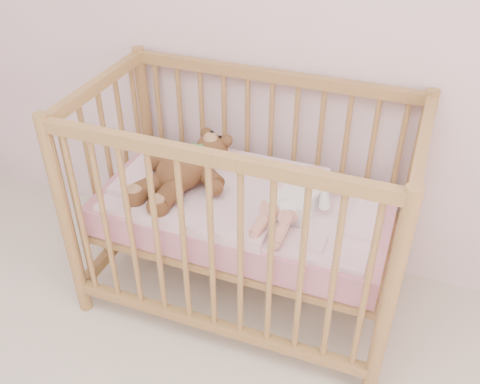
% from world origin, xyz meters
% --- Properties ---
extents(crib, '(1.36, 0.76, 1.00)m').
position_xyz_m(crib, '(-0.04, 1.60, 0.50)').
color(crib, tan).
rests_on(crib, floor).
extents(mattress, '(1.22, 0.62, 0.13)m').
position_xyz_m(mattress, '(-0.04, 1.60, 0.49)').
color(mattress, pink).
rests_on(mattress, crib).
extents(blanket, '(1.10, 0.58, 0.06)m').
position_xyz_m(blanket, '(-0.04, 1.60, 0.56)').
color(blanket, '#EDA3B6').
rests_on(blanket, mattress).
extents(baby, '(0.35, 0.56, 0.13)m').
position_xyz_m(baby, '(0.19, 1.58, 0.64)').
color(baby, white).
rests_on(baby, blanket).
extents(teddy_bear, '(0.54, 0.67, 0.16)m').
position_xyz_m(teddy_bear, '(-0.31, 1.58, 0.65)').
color(teddy_bear, brown).
rests_on(teddy_bear, blanket).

